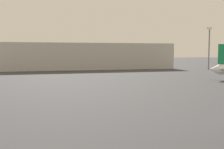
% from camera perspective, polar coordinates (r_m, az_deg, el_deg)
% --- Properties ---
extents(light_mast_right, '(2.40, 0.50, 17.19)m').
position_cam_1_polar(light_mast_right, '(120.73, 19.28, 5.61)').
color(light_mast_right, slate).
rests_on(light_mast_right, ground_plane).
extents(terminal_building, '(73.70, 18.16, 10.88)m').
position_cam_1_polar(terminal_building, '(119.98, -5.31, 3.77)').
color(terminal_building, '#B7B7B2').
rests_on(terminal_building, ground_plane).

